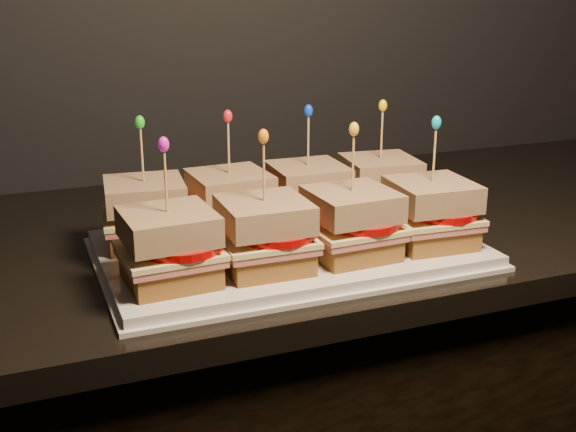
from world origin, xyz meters
name	(u,v)px	position (x,y,z in m)	size (l,w,h in m)	color
granite_slab	(246,237)	(0.15, 1.69, 0.90)	(2.63, 0.63, 0.03)	black
platter	(288,250)	(0.17, 1.56, 0.93)	(0.47, 0.29, 0.02)	white
platter_rim	(288,254)	(0.17, 1.56, 0.92)	(0.48, 0.30, 0.01)	white
sandwich_0_bread_bot	(147,233)	(0.00, 1.63, 0.95)	(0.10, 0.10, 0.03)	brown
sandwich_0_ham	(146,221)	(0.00, 1.63, 0.97)	(0.11, 0.10, 0.01)	#CC6C6A
sandwich_0_cheese	(146,215)	(0.00, 1.63, 0.97)	(0.11, 0.10, 0.01)	#F6E29A
sandwich_0_tomato	(156,210)	(0.01, 1.62, 0.98)	(0.10, 0.10, 0.01)	#AD0807
sandwich_0_bread_top	(144,194)	(0.00, 1.63, 1.00)	(0.10, 0.10, 0.03)	#53280E
sandwich_0_pick	(142,158)	(0.00, 1.63, 1.05)	(0.00, 0.00, 0.09)	tan
sandwich_0_frill	(140,122)	(0.00, 1.63, 1.09)	(0.01, 0.01, 0.02)	green
sandwich_1_bread_bot	(231,223)	(0.11, 1.63, 0.95)	(0.10, 0.10, 0.03)	brown
sandwich_1_ham	(230,211)	(0.11, 1.63, 0.97)	(0.11, 0.10, 0.01)	#CC6C6A
sandwich_1_cheese	(230,206)	(0.11, 1.63, 0.97)	(0.11, 0.10, 0.01)	#F6E29A
sandwich_1_tomato	(240,201)	(0.12, 1.62, 0.98)	(0.10, 0.10, 0.01)	#AD0807
sandwich_1_bread_top	(230,185)	(0.11, 1.63, 1.00)	(0.10, 0.10, 0.03)	#53280E
sandwich_1_pick	(229,151)	(0.11, 1.63, 1.05)	(0.00, 0.00, 0.09)	tan
sandwich_1_frill	(228,116)	(0.11, 1.63, 1.09)	(0.01, 0.01, 0.02)	red
sandwich_2_bread_bot	(308,214)	(0.22, 1.63, 0.95)	(0.10, 0.10, 0.03)	brown
sandwich_2_ham	(308,202)	(0.22, 1.63, 0.97)	(0.11, 0.10, 0.01)	#CC6C6A
sandwich_2_cheese	(308,197)	(0.22, 1.63, 0.97)	(0.11, 0.10, 0.01)	#F6E29A
sandwich_2_tomato	(317,192)	(0.24, 1.62, 0.98)	(0.10, 0.10, 0.01)	#AD0807
sandwich_2_bread_top	(308,177)	(0.22, 1.63, 1.00)	(0.10, 0.10, 0.03)	#53280E
sandwich_2_pick	(308,144)	(0.22, 1.63, 1.05)	(0.00, 0.00, 0.09)	tan
sandwich_2_frill	(308,111)	(0.22, 1.63, 1.09)	(0.01, 0.01, 0.02)	#0E38DB
sandwich_3_bread_bot	(379,205)	(0.34, 1.63, 0.95)	(0.10, 0.10, 0.03)	brown
sandwich_3_ham	(379,193)	(0.34, 1.63, 0.97)	(0.11, 0.10, 0.01)	#CC6C6A
sandwich_3_cheese	(379,189)	(0.34, 1.63, 0.97)	(0.11, 0.10, 0.01)	#F6E29A
sandwich_3_tomato	(389,184)	(0.35, 1.62, 0.98)	(0.10, 0.10, 0.01)	#AD0807
sandwich_3_bread_top	(380,170)	(0.34, 1.63, 1.00)	(0.10, 0.10, 0.03)	#53280E
sandwich_3_pick	(382,137)	(0.34, 1.63, 1.05)	(0.00, 0.00, 0.09)	tan
sandwich_3_frill	(383,106)	(0.34, 1.63, 1.09)	(0.01, 0.01, 0.02)	#EACD03
sandwich_4_bread_bot	(170,271)	(0.00, 1.49, 0.95)	(0.10, 0.10, 0.03)	brown
sandwich_4_ham	(170,256)	(0.00, 1.49, 0.97)	(0.11, 0.10, 0.01)	#CC6C6A
sandwich_4_cheese	(169,250)	(0.00, 1.49, 0.97)	(0.11, 0.10, 0.01)	#F6E29A
sandwich_4_tomato	(181,244)	(0.01, 1.49, 0.98)	(0.10, 0.10, 0.01)	#AD0807
sandwich_4_bread_top	(168,226)	(0.00, 1.49, 1.00)	(0.10, 0.10, 0.03)	#53280E
sandwich_4_pick	(166,185)	(0.00, 1.49, 1.05)	(0.00, 0.00, 0.09)	tan
sandwich_4_frill	(164,144)	(0.00, 1.49, 1.09)	(0.01, 0.01, 0.02)	#D51AB5
sandwich_5_bread_bot	(265,257)	(0.11, 1.49, 0.95)	(0.10, 0.10, 0.03)	brown
sandwich_5_ham	(265,243)	(0.11, 1.49, 0.97)	(0.11, 0.10, 0.01)	#CC6C6A
sandwich_5_cheese	(265,238)	(0.11, 1.49, 0.97)	(0.11, 0.10, 0.01)	#F6E29A
sandwich_5_tomato	(276,232)	(0.12, 1.49, 0.98)	(0.10, 0.10, 0.01)	#AD0807
sandwich_5_bread_top	(264,214)	(0.11, 1.49, 1.00)	(0.10, 0.10, 0.03)	#53280E
sandwich_5_pick	(264,175)	(0.11, 1.49, 1.05)	(0.00, 0.00, 0.09)	tan
sandwich_5_frill	(263,136)	(0.11, 1.49, 1.09)	(0.01, 0.01, 0.02)	orange
sandwich_6_bread_bot	(351,245)	(0.22, 1.49, 0.95)	(0.10, 0.10, 0.03)	brown
sandwich_6_ham	(351,232)	(0.22, 1.49, 0.97)	(0.11, 0.10, 0.01)	#CC6C6A
sandwich_6_cheese	(351,226)	(0.22, 1.49, 0.97)	(0.11, 0.10, 0.01)	#F6E29A
sandwich_6_tomato	(362,221)	(0.24, 1.49, 0.98)	(0.10, 0.10, 0.01)	#AD0807
sandwich_6_bread_top	(352,204)	(0.22, 1.49, 1.00)	(0.10, 0.10, 0.03)	#53280E
sandwich_6_pick	(353,166)	(0.22, 1.49, 1.05)	(0.00, 0.00, 0.09)	tan
sandwich_6_frill	(354,129)	(0.22, 1.49, 1.09)	(0.01, 0.01, 0.02)	yellow
sandwich_7_bread_bot	(429,234)	(0.34, 1.49, 0.95)	(0.10, 0.10, 0.03)	brown
sandwich_7_ham	(430,221)	(0.34, 1.49, 0.97)	(0.11, 0.10, 0.01)	#CC6C6A
sandwich_7_cheese	(430,216)	(0.34, 1.49, 0.97)	(0.11, 0.10, 0.01)	#F6E29A
sandwich_7_tomato	(441,210)	(0.35, 1.49, 0.98)	(0.10, 0.10, 0.01)	#AD0807
sandwich_7_bread_top	(432,194)	(0.34, 1.49, 1.00)	(0.10, 0.10, 0.03)	#53280E
sandwich_7_pick	(434,158)	(0.34, 1.49, 1.05)	(0.00, 0.00, 0.09)	tan
sandwich_7_frill	(436,122)	(0.34, 1.49, 1.09)	(0.01, 0.01, 0.02)	#0EADC6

